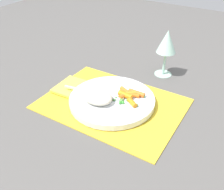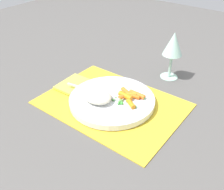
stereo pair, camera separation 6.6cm
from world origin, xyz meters
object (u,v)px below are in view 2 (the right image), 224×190
fork (100,93)px  wine_glass (173,46)px  rice_mound (97,96)px  napkin (75,84)px  plate (112,100)px  carrot_portion (130,96)px

fork → wine_glass: (0.11, 0.27, 0.10)m
rice_mound → napkin: size_ratio=0.85×
plate → rice_mound: 0.05m
wine_glass → napkin: 0.36m
fork → carrot_portion: bearing=24.8°
rice_mound → fork: (-0.01, 0.03, -0.01)m
carrot_portion → rice_mound: bearing=-135.2°
napkin → fork: bearing=-5.0°
rice_mound → wine_glass: (0.09, 0.30, 0.08)m
rice_mound → wine_glass: bearing=73.1°
plate → fork: 0.04m
plate → wine_glass: bearing=76.4°
rice_mound → wine_glass: wine_glass is taller
rice_mound → plate: bearing=53.9°
fork → napkin: 0.12m
rice_mound → carrot_portion: rice_mound is taller
wine_glass → plate: bearing=-103.6°
plate → fork: size_ratio=1.30×
fork → wine_glass: size_ratio=1.20×
fork → napkin: (-0.12, 0.01, -0.02)m
carrot_portion → fork: (-0.09, -0.04, -0.00)m
fork → napkin: fork is taller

